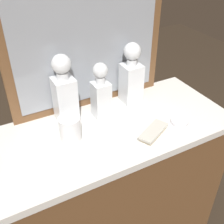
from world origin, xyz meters
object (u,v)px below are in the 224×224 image
crystal_decanter_front (65,95)px  porcelain_dish (179,122)px  crystal_decanter_far_left (131,79)px  crystal_decanter_rear (101,96)px  crystal_tumbler_far_left (70,129)px  silver_brush_right (153,132)px

crystal_decanter_front → porcelain_dish: size_ratio=3.99×
crystal_decanter_front → porcelain_dish: bearing=-31.4°
crystal_decanter_far_left → porcelain_dish: crystal_decanter_far_left is taller
crystal_decanter_rear → crystal_tumbler_far_left: crystal_decanter_rear is taller
crystal_decanter_far_left → crystal_decanter_rear: 0.19m
crystal_decanter_front → crystal_tumbler_far_left: (-0.03, -0.13, -0.08)m
silver_brush_right → crystal_decanter_far_left: bearing=78.5°
crystal_decanter_rear → crystal_tumbler_far_left: size_ratio=2.54×
crystal_decanter_front → silver_brush_right: crystal_decanter_front is taller
porcelain_dish → crystal_decanter_front: bearing=148.6°
crystal_decanter_far_left → porcelain_dish: size_ratio=3.83×
crystal_tumbler_far_left → silver_brush_right: crystal_tumbler_far_left is taller
silver_brush_right → porcelain_dish: bearing=4.9°
crystal_decanter_front → crystal_decanter_rear: bearing=-17.9°
crystal_decanter_front → crystal_tumbler_far_left: bearing=-104.7°
crystal_tumbler_far_left → crystal_decanter_rear: bearing=25.5°
porcelain_dish → silver_brush_right: bearing=-175.1°
crystal_tumbler_far_left → silver_brush_right: 0.34m
crystal_decanter_far_left → porcelain_dish: 0.30m
crystal_decanter_front → silver_brush_right: bearing=-44.7°
crystal_tumbler_far_left → silver_brush_right: (0.31, -0.14, -0.03)m
crystal_decanter_far_left → silver_brush_right: size_ratio=1.81×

